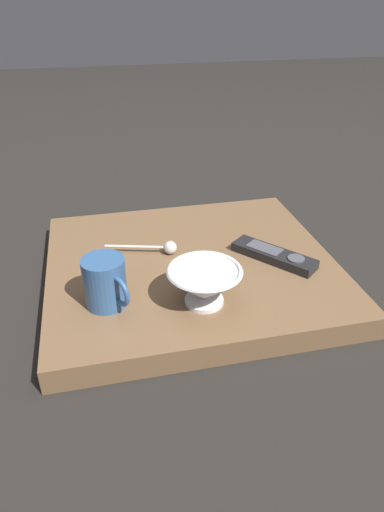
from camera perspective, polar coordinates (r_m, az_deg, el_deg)
ground_plane at (r=0.99m, az=-0.12°, el=-2.82°), size 6.00×6.00×0.00m
table at (r=0.97m, az=-0.12°, el=-1.68°), size 0.53×0.59×0.05m
cereal_bowl at (r=0.81m, az=1.56°, el=-3.52°), size 0.13×0.13×0.07m
coffee_mug at (r=0.82m, az=-10.74°, el=-3.25°), size 0.10×0.08×0.09m
teaspoon at (r=0.98m, az=-3.46°, el=1.08°), size 0.05×0.15×0.03m
tv_remote_near at (r=0.97m, az=10.19°, el=0.10°), size 0.17×0.15×0.02m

